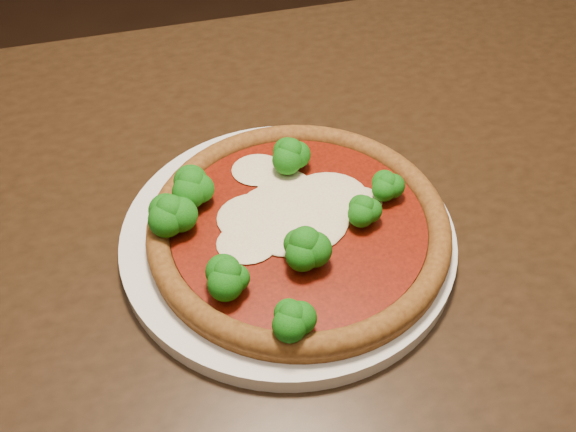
{
  "coord_description": "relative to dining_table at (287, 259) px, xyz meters",
  "views": [
    {
      "loc": [
        -0.05,
        -0.38,
        1.25
      ],
      "look_at": [
        -0.03,
        0.04,
        0.79
      ],
      "focal_mm": 40.0,
      "sensor_mm": 36.0,
      "label": 1
    }
  ],
  "objects": [
    {
      "name": "plate",
      "position": [
        -0.0,
        -0.06,
        0.11
      ],
      "size": [
        0.33,
        0.33,
        0.02
      ],
      "primitive_type": "cylinder",
      "color": "white",
      "rests_on": "dining_table"
    },
    {
      "name": "dining_table",
      "position": [
        0.0,
        0.0,
        0.0
      ],
      "size": [
        1.26,
        1.01,
        0.75
      ],
      "rotation": [
        0.0,
        0.0,
        0.22
      ],
      "color": "black",
      "rests_on": "floor"
    },
    {
      "name": "pizza",
      "position": [
        0.0,
        -0.07,
        0.14
      ],
      "size": [
        0.3,
        0.3,
        0.06
      ],
      "rotation": [
        0.0,
        0.0,
        0.35
      ],
      "color": "brown",
      "rests_on": "plate"
    }
  ]
}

